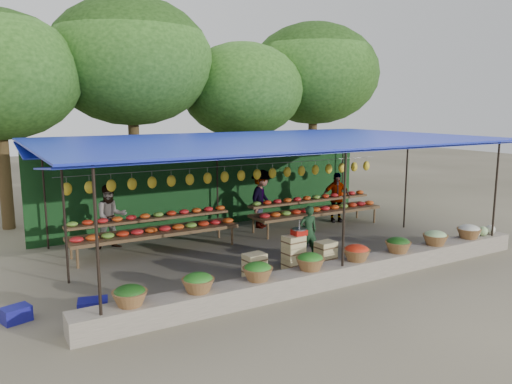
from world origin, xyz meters
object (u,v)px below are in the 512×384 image
weighing_scale (299,231)px  vendor_seated (308,231)px  crate_counter (292,256)px  blue_crate_back (16,314)px  blue_crate_front (93,308)px

weighing_scale → vendor_seated: bearing=42.1°
crate_counter → vendor_seated: bearing=36.2°
blue_crate_back → vendor_seated: bearing=-12.2°
vendor_seated → blue_crate_back: (-6.48, -0.60, -0.49)m
vendor_seated → blue_crate_front: 5.42m
crate_counter → weighing_scale: (0.17, 0.00, 0.54)m
crate_counter → blue_crate_front: (-4.41, -0.35, -0.16)m
weighing_scale → blue_crate_back: (-5.75, 0.06, -0.72)m
crate_counter → blue_crate_front: 4.42m
crate_counter → blue_crate_back: crate_counter is taller
blue_crate_back → crate_counter: bearing=-18.1°
blue_crate_front → blue_crate_back: (-1.17, 0.41, -0.02)m
vendor_seated → blue_crate_front: (-5.31, -1.02, -0.47)m
weighing_scale → blue_crate_back: weighing_scale is taller
crate_counter → vendor_seated: vendor_seated is taller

